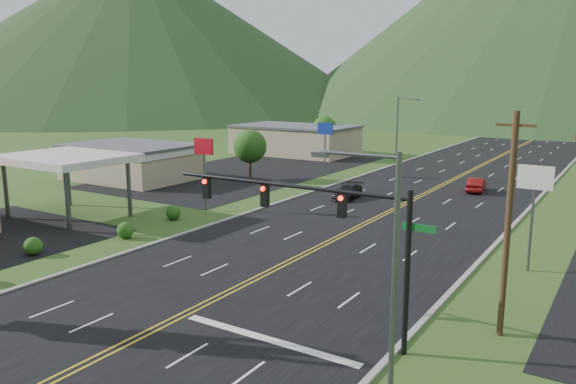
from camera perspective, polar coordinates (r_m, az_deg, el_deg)
The scene contains 15 objects.
traffic_signal at distance 24.61m, azimuth 3.38°, elevation -2.64°, with size 13.10×0.43×7.00m.
streetlight_east at distance 19.24m, azimuth 9.91°, elevation -7.22°, with size 3.28×0.25×9.00m.
streetlight_west at distance 82.70m, azimuth 11.24°, elevation 6.77°, with size 3.28×0.25×9.00m.
gas_canopy at distance 49.78m, azimuth -21.67°, elevation 3.07°, with size 10.00×8.00×5.30m.
building_west_mid at distance 67.83m, azimuth -15.64°, elevation 3.18°, with size 14.40×10.40×4.10m.
building_west_far at distance 88.40m, azimuth 0.75°, elevation 5.35°, with size 18.40×11.40×4.50m.
pole_sign_west_a at distance 49.27m, azimuth -8.56°, elevation 3.87°, with size 2.00×0.18×6.40m.
pole_sign_west_b at distance 67.36m, azimuth 3.80°, elevation 5.90°, with size 2.00×0.18×6.40m.
pole_sign_east_a at distance 35.84m, azimuth 23.76°, elevation 0.34°, with size 2.00×0.18×6.40m.
tree_west_a at distance 64.78m, azimuth -3.89°, elevation 4.65°, with size 3.84×3.84×5.82m.
tree_west_b at distance 90.20m, azimuth 3.72°, elevation 6.49°, with size 3.84×3.84×5.82m.
utility_pole_a at distance 26.07m, azimuth 21.45°, elevation -3.09°, with size 1.60×0.28×10.00m.
mountain_nw at distance 228.56m, azimuth -15.19°, elevation 15.50°, with size 190.00×190.00×60.00m, color #213D1B.
car_dark_mid at distance 54.72m, azimuth 6.13°, elevation -0.00°, with size 1.86×4.59×1.33m, color black.
car_red_far at distance 60.98m, azimuth 18.59°, elevation 0.68°, with size 1.53×4.38×1.44m, color maroon.
Camera 1 is at (18.00, -6.95, 11.19)m, focal length 35.00 mm.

